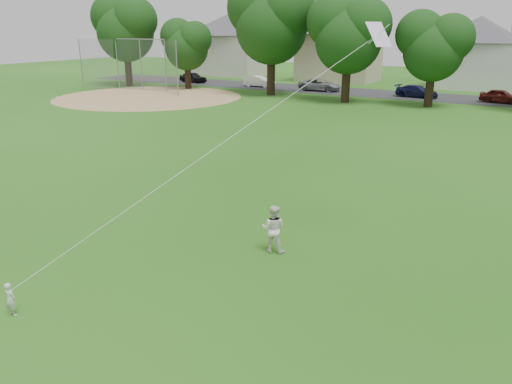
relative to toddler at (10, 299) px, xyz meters
The scene contains 10 objects.
ground 3.81m from the toddler, 50.41° to the left, with size 160.00×160.00×0.00m, color #1E4F12.
street 44.98m from the toddler, 86.93° to the left, with size 90.00×7.00×0.01m, color #2D2D30.
dirt_infield 38.89m from the toddler, 127.35° to the left, with size 18.00×18.00×0.02m, color #9E7F51.
toddler is the anchor object (origin of this frame).
older_boy 7.21m from the toddler, 59.68° to the left, with size 0.72×0.56×1.48m, color white.
kite 5.94m from the toddler, 55.99° to the left, with size 3.26×4.72×11.69m.
baseball_backstop 44.23m from the toddler, 129.20° to the left, with size 12.02×3.13×5.28m.
tree_row 39.04m from the toddler, 85.60° to the left, with size 81.45×8.73×11.38m.
parked_cars 44.64m from the toddler, 100.34° to the left, with size 45.46×2.48×1.25m.
house_row 55.11m from the toddler, 89.71° to the left, with size 77.07×13.70×10.44m.
Camera 1 is at (7.78, -8.87, 6.48)m, focal length 35.00 mm.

